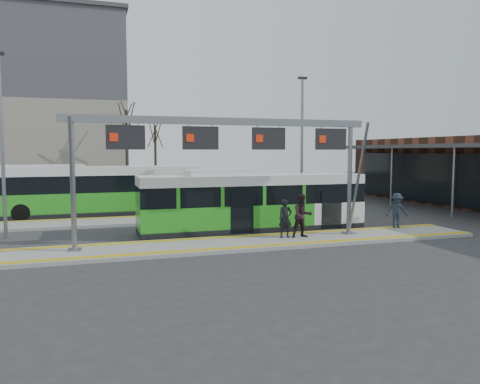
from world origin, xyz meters
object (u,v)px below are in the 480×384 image
object	(u,v)px
passenger_b	(302,216)
hero_bus	(252,203)
gantry	(228,143)
passenger_c	(397,211)
passenger_a	(285,218)

from	to	relation	value
passenger_b	hero_bus	bearing A→B (deg)	113.19
gantry	passenger_b	distance (m)	4.66
gantry	passenger_c	world-z (taller)	gantry
gantry	passenger_a	size ratio (longest dim) A/B	7.65
gantry	passenger_b	bearing A→B (deg)	-2.44
gantry	passenger_a	world-z (taller)	gantry
hero_bus	passenger_c	size ratio (longest dim) A/B	6.47
hero_bus	passenger_a	bearing A→B (deg)	-78.97
passenger_a	passenger_c	size ratio (longest dim) A/B	0.98
passenger_a	passenger_b	size ratio (longest dim) A/B	0.88
passenger_a	passenger_c	bearing A→B (deg)	7.11
passenger_c	passenger_a	bearing A→B (deg)	-155.29
passenger_b	passenger_a	bearing A→B (deg)	166.42
hero_bus	passenger_b	world-z (taller)	hero_bus
gantry	passenger_a	distance (m)	4.23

